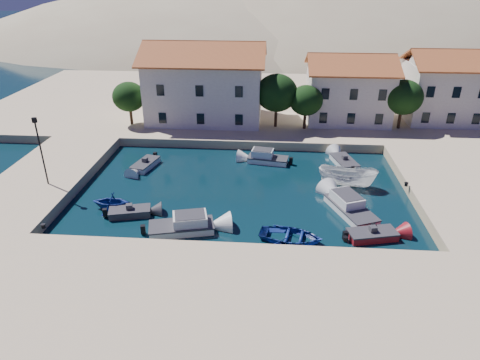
% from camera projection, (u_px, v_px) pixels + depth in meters
% --- Properties ---
extents(ground, '(400.00, 400.00, 0.00)m').
position_uv_depth(ground, '(233.00, 254.00, 30.76)').
color(ground, black).
rests_on(ground, ground).
extents(quay_south, '(52.00, 12.00, 1.00)m').
position_uv_depth(quay_south, '(223.00, 307.00, 25.17)').
color(quay_south, '#CAAF8A').
rests_on(quay_south, ground).
extents(quay_east, '(11.00, 20.00, 1.00)m').
position_uv_depth(quay_east, '(471.00, 193.00, 38.10)').
color(quay_east, '#CAAF8A').
rests_on(quay_east, ground).
extents(quay_west, '(8.00, 20.00, 1.00)m').
position_uv_depth(quay_west, '(44.00, 178.00, 40.79)').
color(quay_west, '#CAAF8A').
rests_on(quay_west, ground).
extents(quay_north, '(80.00, 36.00, 1.00)m').
position_uv_depth(quay_north, '(269.00, 102.00, 64.43)').
color(quay_north, '#CAAF8A').
rests_on(quay_north, ground).
extents(hills, '(254.00, 176.00, 99.00)m').
position_uv_depth(hills, '(324.00, 103.00, 150.35)').
color(hills, tan).
rests_on(hills, ground).
extents(building_left, '(14.70, 9.45, 9.70)m').
position_uv_depth(building_left, '(205.00, 81.00, 53.63)').
color(building_left, beige).
rests_on(building_left, quay_north).
extents(building_mid, '(10.50, 8.40, 8.30)m').
position_uv_depth(building_mid, '(349.00, 87.00, 53.62)').
color(building_mid, beige).
rests_on(building_mid, quay_north).
extents(building_right, '(9.45, 8.40, 8.80)m').
position_uv_depth(building_right, '(444.00, 85.00, 53.58)').
color(building_right, beige).
rests_on(building_right, quay_north).
extents(trees, '(37.30, 5.30, 6.45)m').
position_uv_depth(trees, '(289.00, 96.00, 51.12)').
color(trees, '#382314').
rests_on(trees, quay_north).
extents(lamppost, '(0.35, 0.25, 6.22)m').
position_uv_depth(lamppost, '(40.00, 145.00, 37.03)').
color(lamppost, black).
rests_on(lamppost, quay_west).
extents(bollards, '(29.36, 9.56, 0.30)m').
position_uv_depth(bollards, '(273.00, 214.00, 33.53)').
color(bollards, black).
rests_on(bollards, ground).
extents(motorboat_grey_sw, '(3.65, 2.28, 1.25)m').
position_uv_depth(motorboat_grey_sw, '(130.00, 212.00, 35.48)').
color(motorboat_grey_sw, '#353439').
rests_on(motorboat_grey_sw, ground).
extents(cabin_cruiser_south, '(5.37, 3.25, 1.60)m').
position_uv_depth(cabin_cruiser_south, '(181.00, 226.00, 33.26)').
color(cabin_cruiser_south, white).
rests_on(cabin_cruiser_south, ground).
extents(rowboat_south, '(5.26, 4.16, 0.98)m').
position_uv_depth(rowboat_south, '(291.00, 240.00, 32.33)').
color(rowboat_south, navy).
rests_on(rowboat_south, ground).
extents(motorboat_red_se, '(3.96, 2.45, 1.25)m').
position_uv_depth(motorboat_red_se, '(372.00, 235.00, 32.43)').
color(motorboat_red_se, maroon).
rests_on(motorboat_red_se, ground).
extents(cabin_cruiser_east, '(4.15, 5.91, 1.60)m').
position_uv_depth(cabin_cruiser_east, '(351.00, 208.00, 35.74)').
color(cabin_cruiser_east, white).
rests_on(cabin_cruiser_east, ground).
extents(boat_east, '(5.77, 3.26, 2.10)m').
position_uv_depth(boat_east, '(346.00, 186.00, 40.51)').
color(boat_east, white).
rests_on(boat_east, ground).
extents(motorboat_white_ne, '(2.79, 4.28, 1.25)m').
position_uv_depth(motorboat_white_ne, '(344.00, 162.00, 44.81)').
color(motorboat_white_ne, white).
rests_on(motorboat_white_ne, ground).
extents(rowboat_west, '(3.29, 2.85, 1.71)m').
position_uv_depth(rowboat_west, '(112.00, 209.00, 36.63)').
color(rowboat_west, navy).
rests_on(rowboat_west, ground).
extents(motorboat_white_west, '(2.44, 3.94, 1.25)m').
position_uv_depth(motorboat_white_west, '(145.00, 165.00, 44.23)').
color(motorboat_white_west, white).
rests_on(motorboat_white_west, ground).
extents(cabin_cruiser_north, '(4.44, 2.45, 1.60)m').
position_uv_depth(cabin_cruiser_north, '(268.00, 158.00, 45.25)').
color(cabin_cruiser_north, white).
rests_on(cabin_cruiser_north, ground).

